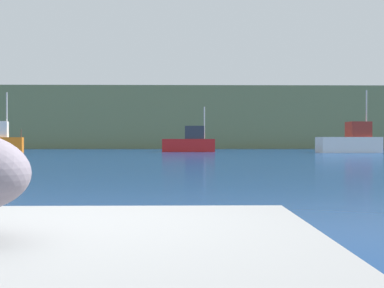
{
  "coord_description": "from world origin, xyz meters",
  "views": [
    {
      "loc": [
        0.78,
        -3.09,
        1.15
      ],
      "look_at": [
        1.2,
        22.12,
        0.92
      ],
      "focal_mm": 43.62,
      "sensor_mm": 36.0,
      "label": 1
    }
  ],
  "objects": [
    {
      "name": "hillside_backdrop",
      "position": [
        0.0,
        60.7,
        4.01
      ],
      "size": [
        140.0,
        10.62,
        8.02
      ],
      "primitive_type": "cube",
      "color": "#6B7A51",
      "rests_on": "ground"
    },
    {
      "name": "fishing_boat_white",
      "position": [
        15.67,
        38.29,
        1.0
      ],
      "size": [
        5.66,
        2.33,
        5.61
      ],
      "rotation": [
        0.0,
        0.0,
        0.09
      ],
      "color": "white",
      "rests_on": "ground"
    },
    {
      "name": "fishing_boat_red",
      "position": [
        1.34,
        41.31,
        0.92
      ],
      "size": [
        5.02,
        1.71,
        4.3
      ],
      "rotation": [
        0.0,
        0.0,
        -0.03
      ],
      "color": "red",
      "rests_on": "ground"
    }
  ]
}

